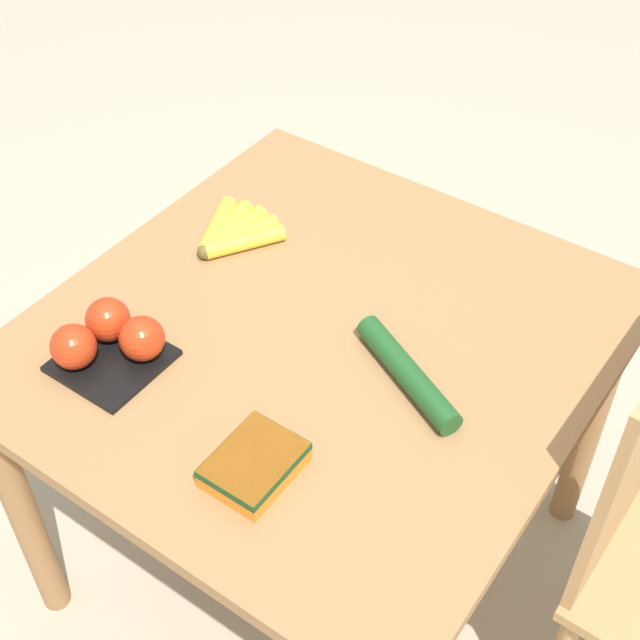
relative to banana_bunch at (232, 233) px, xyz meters
name	(u,v)px	position (x,y,z in m)	size (l,w,h in m)	color
ground_plane	(320,553)	(0.11, 0.30, -0.76)	(12.00, 12.00, 0.00)	#B7A88E
dining_table	(320,374)	(0.11, 0.30, -0.13)	(1.01, 0.96, 0.74)	#9E7044
banana_bunch	(232,233)	(0.00, 0.00, 0.00)	(0.18, 0.18, 0.03)	brown
tomato_pack	(109,339)	(0.37, 0.03, 0.03)	(0.17, 0.17, 0.09)	black
carrot_bag	(254,464)	(0.43, 0.40, 0.01)	(0.15, 0.11, 0.04)	orange
cucumber_near	(407,373)	(0.13, 0.49, 0.00)	(0.16, 0.26, 0.04)	#1E5123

